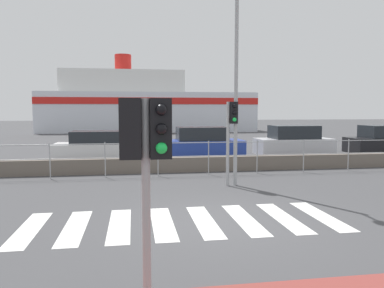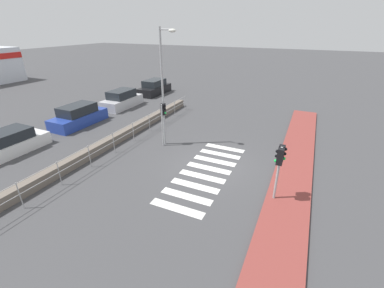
{
  "view_description": "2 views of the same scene",
  "coord_description": "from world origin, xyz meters",
  "views": [
    {
      "loc": [
        -1.83,
        -7.77,
        2.4
      ],
      "look_at": [
        -0.28,
        2.0,
        1.5
      ],
      "focal_mm": 35.0,
      "sensor_mm": 36.0,
      "label": 1
    },
    {
      "loc": [
        -11.38,
        -4.12,
        6.87
      ],
      "look_at": [
        -0.28,
        1.0,
        1.2
      ],
      "focal_mm": 24.0,
      "sensor_mm": 36.0,
      "label": 2
    }
  ],
  "objects": [
    {
      "name": "seawall",
      "position": [
        0.0,
        6.62,
        0.29
      ],
      "size": [
        18.79,
        0.55,
        0.57
      ],
      "color": "#6B6056",
      "rests_on": "ground_plane"
    },
    {
      "name": "traffic_light_near",
      "position": [
        -1.69,
        -3.53,
        1.99
      ],
      "size": [
        0.58,
        0.41,
        2.53
      ],
      "color": "#9EA0A3",
      "rests_on": "ground_plane"
    },
    {
      "name": "crosswalk",
      "position": [
        -0.78,
        0.0,
        0.0
      ],
      "size": [
        6.75,
        2.4,
        0.01
      ],
      "color": "silver",
      "rests_on": "ground_plane"
    },
    {
      "name": "parked_car_silver",
      "position": [
        6.79,
        11.33,
        0.67
      ],
      "size": [
        4.06,
        1.77,
        1.57
      ],
      "color": "#BCBCC1",
      "rests_on": "ground_plane"
    },
    {
      "name": "ferry_boat",
      "position": [
        -0.57,
        34.67,
        2.84
      ],
      "size": [
        23.3,
        6.45,
        8.44
      ],
      "color": "silver",
      "rests_on": "ground_plane"
    },
    {
      "name": "harbor_fence",
      "position": [
        -0.0,
        5.74,
        0.83
      ],
      "size": [
        16.95,
        0.04,
        1.26
      ],
      "color": "#9EA0A3",
      "rests_on": "ground_plane"
    },
    {
      "name": "parked_car_white",
      "position": [
        -3.57,
        11.33,
        0.58
      ],
      "size": [
        4.2,
        1.87,
        1.36
      ],
      "color": "silver",
      "rests_on": "ground_plane"
    },
    {
      "name": "ground_plane",
      "position": [
        0.0,
        0.0,
        0.0
      ],
      "size": [
        160.0,
        160.0,
        0.0
      ],
      "primitive_type": "plane",
      "color": "#424244"
    },
    {
      "name": "streetlamp",
      "position": [
        1.38,
        3.49,
        4.15
      ],
      "size": [
        0.32,
        1.02,
        6.82
      ],
      "color": "#9EA0A3",
      "rests_on": "ground_plane"
    },
    {
      "name": "traffic_light_far",
      "position": [
        1.23,
        3.62,
        1.95
      ],
      "size": [
        0.34,
        0.32,
        2.66
      ],
      "color": "#9EA0A3",
      "rests_on": "ground_plane"
    },
    {
      "name": "parked_car_blue",
      "position": [
        1.72,
        11.33,
        0.65
      ],
      "size": [
        4.28,
        1.81,
        1.52
      ],
      "color": "#233D9E",
      "rests_on": "ground_plane"
    }
  ]
}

